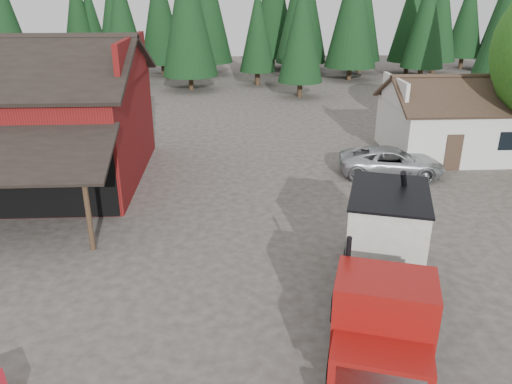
{
  "coord_description": "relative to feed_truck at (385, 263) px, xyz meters",
  "views": [
    {
      "loc": [
        -0.38,
        -14.77,
        9.09
      ],
      "look_at": [
        0.59,
        3.06,
        1.8
      ],
      "focal_mm": 35.0,
      "sensor_mm": 36.0,
      "label": 1
    }
  ],
  "objects": [
    {
      "name": "ground",
      "position": [
        -3.95,
        2.65,
        -1.87
      ],
      "size": [
        120.0,
        120.0,
        0.0
      ],
      "primitive_type": "plane",
      "color": "#413A33",
      "rests_on": "ground"
    },
    {
      "name": "red_barn",
      "position": [
        -14.95,
        12.55,
        0.82
      ],
      "size": [
        12.8,
        13.63,
        7.18
      ],
      "color": "maroon",
      "rests_on": "ground"
    },
    {
      "name": "farmhouse",
      "position": [
        9.05,
        15.64,
        -0.2
      ],
      "size": [
        8.6,
        6.42,
        4.65
      ],
      "color": "silver",
      "rests_on": "ground"
    },
    {
      "name": "conifer_backdrop",
      "position": [
        -3.95,
        44.65,
        -1.87
      ],
      "size": [
        76.0,
        16.0,
        16.0
      ],
      "primitive_type": null,
      "color": "black",
      "rests_on": "ground"
    },
    {
      "name": "near_pine_b",
      "position": [
        2.05,
        32.65,
        4.02
      ],
      "size": [
        3.96,
        3.96,
        10.4
      ],
      "color": "#382619",
      "rests_on": "ground"
    },
    {
      "name": "near_pine_c",
      "position": [
        18.05,
        28.65,
        5.02
      ],
      "size": [
        4.84,
        4.84,
        12.4
      ],
      "color": "#382619",
      "rests_on": "ground"
    },
    {
      "name": "near_pine_d",
      "position": [
        -7.95,
        36.65,
        5.52
      ],
      "size": [
        5.28,
        5.28,
        13.4
      ],
      "color": "#382619",
      "rests_on": "ground"
    },
    {
      "name": "feed_truck",
      "position": [
        0.0,
        0.0,
        0.0
      ],
      "size": [
        4.88,
        9.16,
        4.0
      ],
      "rotation": [
        0.0,
        0.0,
        -0.3
      ],
      "color": "black",
      "rests_on": "ground"
    },
    {
      "name": "silver_car",
      "position": [
        4.05,
        12.04,
        -1.12
      ],
      "size": [
        5.64,
        3.16,
        1.49
      ],
      "primitive_type": "imported",
      "rotation": [
        0.0,
        0.0,
        1.44
      ],
      "color": "#B7BAC0",
      "rests_on": "ground"
    }
  ]
}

